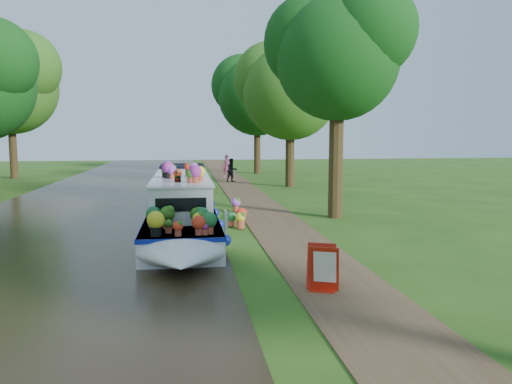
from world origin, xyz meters
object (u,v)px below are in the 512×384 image
object	(u,v)px
pedestrian_dark	(232,170)
sandwich_board	(323,270)
pedestrian_pink	(227,166)
second_boat	(191,182)
plant_boat	(182,206)

from	to	relation	value
pedestrian_dark	sandwich_board	bearing A→B (deg)	-110.48
pedestrian_pink	pedestrian_dark	size ratio (longest dim) A/B	1.08
second_boat	sandwich_board	bearing A→B (deg)	-75.29
second_boat	pedestrian_pink	bearing A→B (deg)	78.15
second_boat	pedestrian_dark	size ratio (longest dim) A/B	3.85
second_boat	sandwich_board	xyz separation A→B (m)	(2.47, -19.98, -0.01)
pedestrian_pink	pedestrian_dark	world-z (taller)	pedestrian_pink
second_boat	pedestrian_pink	size ratio (longest dim) A/B	3.57
second_boat	pedestrian_dark	xyz separation A→B (m)	(2.86, 4.56, 0.36)
second_boat	sandwich_board	distance (m)	20.13
plant_boat	pedestrian_dark	bearing A→B (deg)	78.93
plant_boat	sandwich_board	distance (m)	7.95
pedestrian_dark	second_boat	bearing A→B (deg)	-141.66
sandwich_board	pedestrian_dark	bearing A→B (deg)	110.67
sandwich_board	pedestrian_pink	bearing A→B (deg)	110.90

